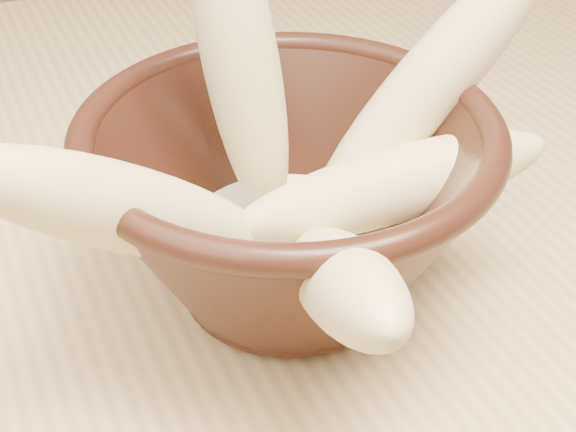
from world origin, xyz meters
The scene contains 8 objects.
table centered at (0.00, 0.00, 0.67)m, with size 1.20×0.80×0.75m.
bowl centered at (-0.17, -0.15, 0.82)m, with size 0.22×0.22×0.12m.
milk_puddle centered at (-0.17, -0.15, 0.79)m, with size 0.13×0.13×0.02m, color #FFF1CD.
banana_upright centered at (-0.18, -0.10, 0.89)m, with size 0.04×0.04×0.19m, color tan.
banana_left centered at (-0.26, -0.17, 0.85)m, with size 0.04×0.04×0.20m, color tan.
banana_right centered at (-0.08, -0.14, 0.87)m, with size 0.04×0.04×0.20m, color tan.
banana_across centered at (-0.12, -0.17, 0.83)m, with size 0.04×0.04×0.18m, color tan.
banana_front centered at (-0.19, -0.24, 0.84)m, with size 0.04×0.04×0.18m, color tan.
Camera 1 is at (-0.32, -0.47, 1.07)m, focal length 50.00 mm.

